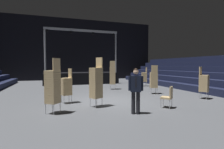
{
  "coord_description": "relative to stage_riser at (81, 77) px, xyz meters",
  "views": [
    {
      "loc": [
        -2.81,
        -8.83,
        1.85
      ],
      "look_at": [
        0.07,
        -0.3,
        1.4
      ],
      "focal_mm": 28.27,
      "sensor_mm": 36.0,
      "label": 1
    }
  ],
  "objects": [
    {
      "name": "chair_stack_front_right",
      "position": [
        5.18,
        -11.0,
        0.26
      ],
      "size": [
        0.6,
        0.6,
        1.79
      ],
      "rotation": [
        0.0,
        0.0,
        3.68
      ],
      "color": "#B2B5BA",
      "rests_on": "ground_plane"
    },
    {
      "name": "man_with_tie",
      "position": [
        0.18,
        -12.61,
        0.36
      ],
      "size": [
        0.55,
        0.38,
        1.75
      ],
      "rotation": [
        0.0,
        0.0,
        2.71
      ],
      "color": "black",
      "rests_on": "ground_plane"
    },
    {
      "name": "chair_stack_mid_right",
      "position": [
        -2.16,
        -9.73,
        0.22
      ],
      "size": [
        0.54,
        0.54,
        1.71
      ],
      "rotation": [
        0.0,
        0.0,
        1.82
      ],
      "color": "#B2B5BA",
      "rests_on": "ground_plane"
    },
    {
      "name": "chair_stack_mid_centre",
      "position": [
        5.06,
        -4.49,
        0.22
      ],
      "size": [
        0.57,
        0.57,
        1.71
      ],
      "rotation": [
        0.0,
        0.0,
        1.21
      ],
      "color": "#B2B5BA",
      "rests_on": "ground_plane"
    },
    {
      "name": "loose_chair_near_man",
      "position": [
        1.97,
        -12.17,
        -0.1
      ],
      "size": [
        0.62,
        0.62,
        0.95
      ],
      "rotation": [
        0.0,
        0.0,
        0.69
      ],
      "color": "#B2B5BA",
      "rests_on": "ground_plane"
    },
    {
      "name": "chair_stack_front_left",
      "position": [
        1.64,
        -5.62,
        0.47
      ],
      "size": [
        0.57,
        0.57,
        2.22
      ],
      "rotation": [
        0.0,
        0.0,
        5.93
      ],
      "color": "#B2B5BA",
      "rests_on": "ground_plane"
    },
    {
      "name": "stage_riser",
      "position": [
        0.0,
        0.0,
        0.0
      ],
      "size": [
        7.38,
        3.25,
        5.37
      ],
      "color": "black",
      "rests_on": "ground_plane"
    },
    {
      "name": "arena_end_wall",
      "position": [
        0.0,
        5.2,
        3.36
      ],
      "size": [
        22.0,
        0.3,
        8.0
      ],
      "primitive_type": "cube",
      "color": "black",
      "rests_on": "ground_plane"
    },
    {
      "name": "ground_plane",
      "position": [
        0.0,
        -9.8,
        -0.69
      ],
      "size": [
        22.0,
        30.0,
        0.1
      ],
      "primitive_type": "cube",
      "color": "#515459"
    },
    {
      "name": "chair_stack_rear_right",
      "position": [
        -0.97,
        -10.96,
        0.47
      ],
      "size": [
        0.59,
        0.59,
        2.22
      ],
      "rotation": [
        0.0,
        0.0,
        2.02
      ],
      "color": "#B2B5BA",
      "rests_on": "ground_plane"
    },
    {
      "name": "chair_stack_mid_left",
      "position": [
        -2.81,
        -11.52,
        0.43
      ],
      "size": [
        0.62,
        0.62,
        2.14
      ],
      "rotation": [
        0.0,
        0.0,
        0.89
      ],
      "color": "#B2B5BA",
      "rests_on": "ground_plane"
    },
    {
      "name": "bleacher_bank_right",
      "position": [
        8.75,
        -8.8,
        0.71
      ],
      "size": [
        4.5,
        24.0,
        2.7
      ],
      "rotation": [
        0.0,
        0.0,
        -1.57
      ],
      "color": "#191E38",
      "rests_on": "ground_plane"
    },
    {
      "name": "chair_stack_rear_left",
      "position": [
        3.48,
        -8.59,
        0.31
      ],
      "size": [
        0.56,
        0.56,
        1.88
      ],
      "rotation": [
        0.0,
        0.0,
        5.96
      ],
      "color": "#B2B5BA",
      "rests_on": "ground_plane"
    }
  ]
}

